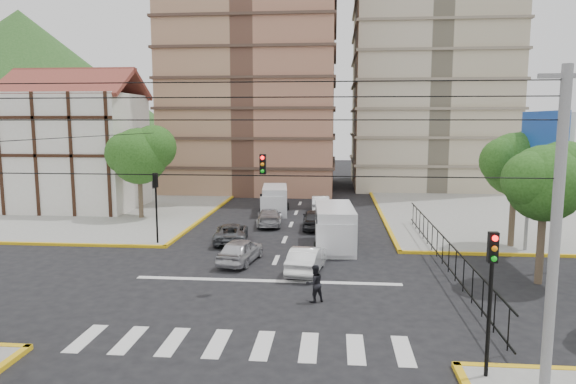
# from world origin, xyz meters

# --- Properties ---
(ground) EXTENTS (160.00, 160.00, 0.00)m
(ground) POSITION_xyz_m (0.00, 0.00, 0.00)
(ground) COLOR black
(ground) RESTS_ON ground
(sidewalk_nw) EXTENTS (26.00, 26.00, 0.15)m
(sidewalk_nw) POSITION_xyz_m (-20.00, 20.00, 0.07)
(sidewalk_nw) COLOR gray
(sidewalk_nw) RESTS_ON ground
(sidewalk_ne) EXTENTS (26.00, 26.00, 0.15)m
(sidewalk_ne) POSITION_xyz_m (20.00, 20.00, 0.07)
(sidewalk_ne) COLOR gray
(sidewalk_ne) RESTS_ON ground
(crosswalk_stripes) EXTENTS (12.00, 2.40, 0.01)m
(crosswalk_stripes) POSITION_xyz_m (0.00, -6.00, 0.01)
(crosswalk_stripes) COLOR silver
(crosswalk_stripes) RESTS_ON ground
(stop_line) EXTENTS (13.00, 0.40, 0.01)m
(stop_line) POSITION_xyz_m (0.00, 1.20, 0.01)
(stop_line) COLOR silver
(stop_line) RESTS_ON ground
(tudor_building) EXTENTS (10.80, 8.05, 12.23)m
(tudor_building) POSITION_xyz_m (-19.00, 20.00, 5.25)
(tudor_building) COLOR silver
(tudor_building) RESTS_ON ground
(distant_hill) EXTENTS (70.00, 70.00, 28.00)m
(distant_hill) POSITION_xyz_m (-55.00, 70.00, 14.00)
(distant_hill) COLOR #214C19
(distant_hill) RESTS_ON ground
(park_fence) EXTENTS (0.10, 22.50, 1.66)m
(park_fence) POSITION_xyz_m (9.00, 4.50, 0.00)
(park_fence) COLOR black
(park_fence) RESTS_ON ground
(billboard) EXTENTS (0.36, 6.20, 8.10)m
(billboard) POSITION_xyz_m (14.45, 6.00, 6.00)
(billboard) COLOR slate
(billboard) RESTS_ON ground
(tree_park_a) EXTENTS (4.41, 3.60, 6.83)m
(tree_park_a) POSITION_xyz_m (13.08, 2.01, 5.01)
(tree_park_a) COLOR #473828
(tree_park_a) RESTS_ON ground
(tree_park_c) EXTENTS (4.65, 3.80, 7.25)m
(tree_park_c) POSITION_xyz_m (14.09, 9.01, 5.34)
(tree_park_c) COLOR #473828
(tree_park_c) RESTS_ON ground
(tree_tudor) EXTENTS (5.39, 4.40, 7.43)m
(tree_tudor) POSITION_xyz_m (-11.90, 16.01, 5.22)
(tree_tudor) COLOR #473828
(tree_tudor) RESTS_ON ground
(traffic_light_se) EXTENTS (0.28, 0.22, 4.40)m
(traffic_light_se) POSITION_xyz_m (7.80, -7.80, 3.11)
(traffic_light_se) COLOR black
(traffic_light_se) RESTS_ON ground
(traffic_light_nw) EXTENTS (0.28, 0.22, 4.40)m
(traffic_light_nw) POSITION_xyz_m (-7.80, 7.80, 3.11)
(traffic_light_nw) COLOR black
(traffic_light_nw) RESTS_ON ground
(traffic_light_hanging) EXTENTS (18.00, 9.12, 0.92)m
(traffic_light_hanging) POSITION_xyz_m (0.00, -2.04, 5.90)
(traffic_light_hanging) COLOR black
(traffic_light_hanging) RESTS_ON ground
(utility_pole_se) EXTENTS (1.40, 0.28, 9.00)m
(utility_pole_se) POSITION_xyz_m (9.00, -9.00, 4.77)
(utility_pole_se) COLOR slate
(utility_pole_se) RESTS_ON ground
(van_right_lane) EXTENTS (2.56, 5.81, 2.57)m
(van_right_lane) POSITION_xyz_m (3.25, 7.90, 1.25)
(van_right_lane) COLOR silver
(van_right_lane) RESTS_ON ground
(van_left_lane) EXTENTS (2.48, 5.22, 2.27)m
(van_left_lane) POSITION_xyz_m (-1.77, 19.41, 1.10)
(van_left_lane) COLOR silver
(van_left_lane) RESTS_ON ground
(car_silver_front_left) EXTENTS (2.28, 4.25, 1.37)m
(car_silver_front_left) POSITION_xyz_m (-1.88, 4.30, 0.69)
(car_silver_front_left) COLOR #BCBCC1
(car_silver_front_left) RESTS_ON ground
(car_white_front_right) EXTENTS (2.02, 4.31, 1.37)m
(car_white_front_right) POSITION_xyz_m (1.84, 2.85, 0.68)
(car_white_front_right) COLOR white
(car_white_front_right) RESTS_ON ground
(car_grey_mid_left) EXTENTS (2.62, 4.64, 1.22)m
(car_grey_mid_left) POSITION_xyz_m (-3.34, 9.02, 0.61)
(car_grey_mid_left) COLOR #585B60
(car_grey_mid_left) RESTS_ON ground
(car_silver_rear_left) EXTENTS (2.23, 4.55, 1.27)m
(car_silver_rear_left) POSITION_xyz_m (-1.60, 14.53, 0.64)
(car_silver_rear_left) COLOR #A7A7AC
(car_silver_rear_left) RESTS_ON ground
(car_darkgrey_mid_right) EXTENTS (1.86, 4.29, 1.44)m
(car_darkgrey_mid_right) POSITION_xyz_m (1.82, 13.61, 0.72)
(car_darkgrey_mid_right) COLOR #27272A
(car_darkgrey_mid_right) RESTS_ON ground
(car_white_rear_right) EXTENTS (1.68, 4.25, 1.38)m
(car_white_rear_right) POSITION_xyz_m (2.03, 20.87, 0.69)
(car_white_rear_right) COLOR silver
(car_white_rear_right) RESTS_ON ground
(pedestrian_crosswalk) EXTENTS (1.00, 0.93, 1.63)m
(pedestrian_crosswalk) POSITION_xyz_m (2.41, -1.50, 0.82)
(pedestrian_crosswalk) COLOR black
(pedestrian_crosswalk) RESTS_ON ground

